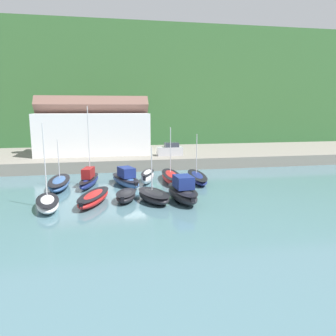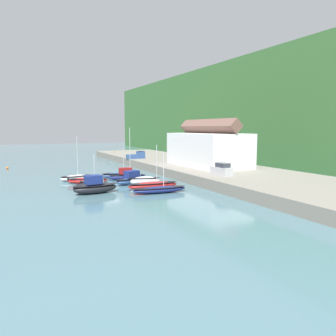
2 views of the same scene
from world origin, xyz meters
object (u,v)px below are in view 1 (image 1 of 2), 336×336
object	(u,v)px
moored_boat_3	(148,176)
moored_boat_10	(182,192)
moored_boat_5	(197,177)
moored_boat_9	(154,196)
moored_boat_8	(126,196)
moored_boat_1	(89,179)
moored_boat_6	(48,203)
moored_boat_2	(126,179)
parked_car_0	(170,150)
moored_boat_7	(94,198)
moored_boat_4	(171,177)
moored_boat_0	(59,183)

from	to	relation	value
moored_boat_3	moored_boat_10	size ratio (longest dim) A/B	0.77
moored_boat_5	moored_boat_9	world-z (taller)	moored_boat_5
moored_boat_3	moored_boat_8	bearing A→B (deg)	-95.83
moored_boat_1	moored_boat_6	distance (m)	9.50
moored_boat_3	moored_boat_5	distance (m)	6.59
moored_boat_2	moored_boat_6	xyz separation A→B (m)	(-7.97, -8.35, -0.24)
moored_boat_6	moored_boat_9	distance (m)	10.38
parked_car_0	moored_boat_1	bearing A→B (deg)	133.76
moored_boat_3	moored_boat_7	xyz separation A→B (m)	(-6.57, -8.22, -0.27)
moored_boat_4	moored_boat_7	xyz separation A→B (m)	(-9.72, -8.37, -0.03)
moored_boat_1	parked_car_0	distance (m)	17.95
moored_boat_7	moored_boat_0	bearing A→B (deg)	137.95
moored_boat_9	moored_boat_1	bearing A→B (deg)	113.66
moored_boat_10	moored_boat_4	bearing A→B (deg)	81.07
parked_car_0	moored_boat_5	bearing A→B (deg)	-175.15
moored_boat_9	moored_boat_3	bearing A→B (deg)	70.61
moored_boat_2	moored_boat_9	distance (m)	8.10
moored_boat_4	parked_car_0	distance (m)	12.23
moored_boat_1	moored_boat_6	xyz separation A→B (m)	(-3.49, -8.84, -0.27)
moored_boat_6	moored_boat_10	distance (m)	13.37
moored_boat_2	moored_boat_10	world-z (taller)	moored_boat_10
moored_boat_1	moored_boat_7	bearing A→B (deg)	-72.42
moored_boat_1	moored_boat_10	xyz separation A→B (m)	(9.88, -8.55, 0.14)
moored_boat_2	moored_boat_10	bearing A→B (deg)	-74.75
moored_boat_10	moored_boat_9	bearing A→B (deg)	168.87
moored_boat_6	moored_boat_8	distance (m)	7.71
moored_boat_3	moored_boat_10	bearing A→B (deg)	-58.09
moored_boat_3	moored_boat_4	size ratio (longest dim) A/B	0.62
moored_boat_3	parked_car_0	world-z (taller)	parked_car_0
moored_boat_4	moored_boat_10	bearing A→B (deg)	-91.44
moored_boat_4	moored_boat_7	distance (m)	12.83
moored_boat_8	moored_boat_2	bearing A→B (deg)	100.03
moored_boat_9	moored_boat_2	bearing A→B (deg)	90.98
moored_boat_0	moored_boat_4	world-z (taller)	moored_boat_4
moored_boat_1	moored_boat_9	world-z (taller)	moored_boat_1
moored_boat_0	moored_boat_10	world-z (taller)	moored_boat_0
moored_boat_8	parked_car_0	world-z (taller)	parked_car_0
moored_boat_8	moored_boat_9	size ratio (longest dim) A/B	0.77
moored_boat_9	parked_car_0	size ratio (longest dim) A/B	1.42
moored_boat_7	moored_boat_8	size ratio (longest dim) A/B	1.59
moored_boat_2	moored_boat_10	distance (m)	9.70
moored_boat_9	moored_boat_10	world-z (taller)	moored_boat_9
moored_boat_3	moored_boat_1	bearing A→B (deg)	-159.19
moored_boat_5	moored_boat_7	xyz separation A→B (m)	(-13.15, -7.94, 0.05)
moored_boat_4	parked_car_0	size ratio (longest dim) A/B	2.03
moored_boat_3	parked_car_0	bearing A→B (deg)	82.63
moored_boat_6	moored_boat_3	bearing A→B (deg)	30.83
moored_boat_2	moored_boat_8	size ratio (longest dim) A/B	1.60
moored_boat_4	moored_boat_2	bearing A→B (deg)	-166.23
moored_boat_7	moored_boat_1	bearing A→B (deg)	114.04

